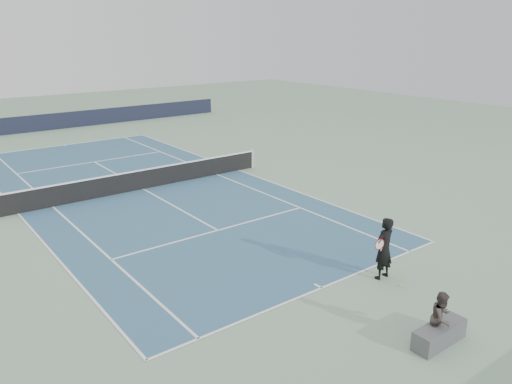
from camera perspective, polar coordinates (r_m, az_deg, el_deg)
ground at (r=23.97m, az=-12.76°, el=0.31°), size 80.00×80.00×0.00m
court_surface at (r=23.97m, az=-12.76°, el=0.32°), size 10.97×23.77×0.01m
tennis_net at (r=23.83m, az=-12.84°, el=1.47°), size 12.90×0.10×1.07m
windscreen_far at (r=40.45m, az=-23.68°, el=7.22°), size 30.00×0.25×1.20m
tennis_player at (r=15.29m, az=14.40°, el=-6.25°), size 0.82×0.55×1.92m
tennis_ball at (r=15.33m, az=16.18°, el=-10.20°), size 0.06×0.06×0.06m
spectator_bench at (r=12.86m, az=20.32°, el=-14.13°), size 1.58×0.67×1.35m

